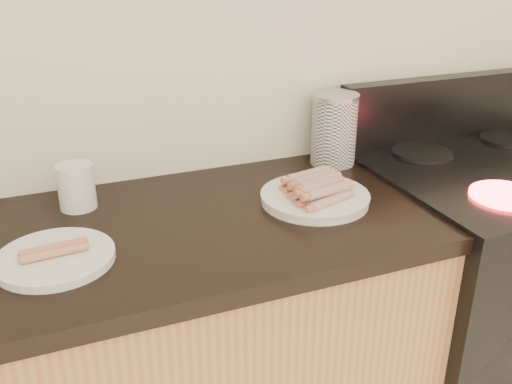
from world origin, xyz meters
name	(u,v)px	position (x,y,z in m)	size (l,w,h in m)	color
wall_back	(209,25)	(0.00, 2.00, 1.30)	(4.00, 0.04, 2.60)	silver
stove	(482,299)	(0.78, 1.68, 0.46)	(0.76, 0.65, 0.91)	black
stove_panel	(447,107)	(0.78, 1.96, 1.01)	(0.76, 0.06, 0.20)	black
burner_near_left	(507,195)	(0.61, 1.51, 0.92)	(0.18, 0.18, 0.01)	#FF1E2D
burner_far_left	(422,153)	(0.61, 1.84, 0.92)	(0.18, 0.18, 0.01)	black
burner_far_right	(509,139)	(0.95, 1.84, 0.92)	(0.18, 0.18, 0.01)	black
main_plate	(315,199)	(0.16, 1.68, 0.91)	(0.27, 0.27, 0.02)	white
side_plate	(55,258)	(-0.46, 1.62, 0.91)	(0.24, 0.24, 0.02)	white
hotdog_pile	(315,187)	(0.16, 1.68, 0.94)	(0.12, 0.19, 0.05)	maroon
plain_sausages	(54,250)	(-0.46, 1.62, 0.93)	(0.12, 0.05, 0.02)	#B44F2A
canister	(334,129)	(0.34, 1.91, 1.00)	(0.13, 0.13, 0.21)	white
mug	(76,186)	(-0.39, 1.87, 0.96)	(0.09, 0.09, 0.11)	silver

